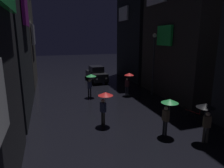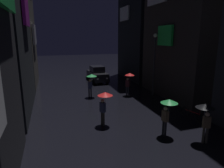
{
  "view_description": "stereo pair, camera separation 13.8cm",
  "coord_description": "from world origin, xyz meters",
  "px_view_note": "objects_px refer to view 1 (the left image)",
  "views": [
    {
      "loc": [
        -4.19,
        -2.11,
        5.26
      ],
      "look_at": [
        0.0,
        10.7,
        2.11
      ],
      "focal_mm": 32.0,
      "sensor_mm": 36.0,
      "label": 1
    },
    {
      "loc": [
        -4.06,
        -2.15,
        5.26
      ],
      "look_at": [
        0.0,
        10.7,
        2.11
      ],
      "focal_mm": 32.0,
      "sensor_mm": 36.0,
      "label": 2
    }
  ],
  "objects_px": {
    "pedestrian_midstreet_centre_red": "(105,99)",
    "streetlamp_right_far": "(154,57)",
    "pedestrian_near_crossing_red": "(129,78)",
    "bicycle_parked_at_storefront": "(192,114)",
    "car_distant": "(96,74)",
    "pedestrian_far_right_black": "(206,112)",
    "pedestrian_foreground_right_green": "(91,79)",
    "pedestrian_midstreet_left_green": "(168,107)"
  },
  "relations": [
    {
      "from": "pedestrian_far_right_black",
      "to": "streetlamp_right_far",
      "type": "relative_size",
      "value": 0.38
    },
    {
      "from": "pedestrian_foreground_right_green",
      "to": "pedestrian_midstreet_centre_red",
      "type": "bearing_deg",
      "value": -94.18
    },
    {
      "from": "car_distant",
      "to": "pedestrian_near_crossing_red",
      "type": "bearing_deg",
      "value": -78.27
    },
    {
      "from": "pedestrian_midstreet_centre_red",
      "to": "pedestrian_midstreet_left_green",
      "type": "xyz_separation_m",
      "value": [
        2.84,
        -2.34,
        0.0
      ]
    },
    {
      "from": "pedestrian_near_crossing_red",
      "to": "pedestrian_midstreet_left_green",
      "type": "bearing_deg",
      "value": -97.32
    },
    {
      "from": "pedestrian_foreground_right_green",
      "to": "car_distant",
      "type": "bearing_deg",
      "value": 71.99
    },
    {
      "from": "pedestrian_near_crossing_red",
      "to": "streetlamp_right_far",
      "type": "distance_m",
      "value": 2.92
    },
    {
      "from": "pedestrian_near_crossing_red",
      "to": "streetlamp_right_far",
      "type": "relative_size",
      "value": 0.38
    },
    {
      "from": "pedestrian_midstreet_left_green",
      "to": "streetlamp_right_far",
      "type": "distance_m",
      "value": 8.3
    },
    {
      "from": "pedestrian_midstreet_centre_red",
      "to": "bicycle_parked_at_storefront",
      "type": "relative_size",
      "value": 1.2
    },
    {
      "from": "pedestrian_midstreet_centre_red",
      "to": "pedestrian_far_right_black",
      "type": "height_order",
      "value": "same"
    },
    {
      "from": "pedestrian_near_crossing_red",
      "to": "streetlamp_right_far",
      "type": "xyz_separation_m",
      "value": [
        2.24,
        -0.43,
        1.83
      ]
    },
    {
      "from": "pedestrian_midstreet_centre_red",
      "to": "streetlamp_right_far",
      "type": "xyz_separation_m",
      "value": [
        6.08,
        5.08,
        1.83
      ]
    },
    {
      "from": "pedestrian_far_right_black",
      "to": "streetlamp_right_far",
      "type": "height_order",
      "value": "streetlamp_right_far"
    },
    {
      "from": "pedestrian_near_crossing_red",
      "to": "streetlamp_right_far",
      "type": "height_order",
      "value": "streetlamp_right_far"
    },
    {
      "from": "pedestrian_foreground_right_green",
      "to": "pedestrian_far_right_black",
      "type": "bearing_deg",
      "value": -68.6
    },
    {
      "from": "pedestrian_near_crossing_red",
      "to": "bicycle_parked_at_storefront",
      "type": "bearing_deg",
      "value": -73.94
    },
    {
      "from": "pedestrian_foreground_right_green",
      "to": "streetlamp_right_far",
      "type": "xyz_separation_m",
      "value": [
        5.64,
        -0.92,
        1.83
      ]
    },
    {
      "from": "pedestrian_midstreet_centre_red",
      "to": "pedestrian_far_right_black",
      "type": "relative_size",
      "value": 1.0
    },
    {
      "from": "car_distant",
      "to": "pedestrian_midstreet_centre_red",
      "type": "bearing_deg",
      "value": -101.37
    },
    {
      "from": "pedestrian_foreground_right_green",
      "to": "bicycle_parked_at_storefront",
      "type": "height_order",
      "value": "pedestrian_foreground_right_green"
    },
    {
      "from": "pedestrian_midstreet_centre_red",
      "to": "streetlamp_right_far",
      "type": "distance_m",
      "value": 8.13
    },
    {
      "from": "bicycle_parked_at_storefront",
      "to": "pedestrian_far_right_black",
      "type": "bearing_deg",
      "value": -119.32
    },
    {
      "from": "car_distant",
      "to": "pedestrian_foreground_right_green",
      "type": "bearing_deg",
      "value": -108.01
    },
    {
      "from": "pedestrian_far_right_black",
      "to": "pedestrian_near_crossing_red",
      "type": "bearing_deg",
      "value": 92.15
    },
    {
      "from": "pedestrian_midstreet_centre_red",
      "to": "bicycle_parked_at_storefront",
      "type": "xyz_separation_m",
      "value": [
        5.68,
        -0.88,
        -1.28
      ]
    },
    {
      "from": "bicycle_parked_at_storefront",
      "to": "car_distant",
      "type": "relative_size",
      "value": 0.42
    },
    {
      "from": "pedestrian_foreground_right_green",
      "to": "car_distant",
      "type": "distance_m",
      "value": 6.56
    },
    {
      "from": "pedestrian_far_right_black",
      "to": "bicycle_parked_at_storefront",
      "type": "height_order",
      "value": "pedestrian_far_right_black"
    },
    {
      "from": "streetlamp_right_far",
      "to": "pedestrian_midstreet_centre_red",
      "type": "bearing_deg",
      "value": -140.11
    },
    {
      "from": "pedestrian_midstreet_centre_red",
      "to": "streetlamp_right_far",
      "type": "relative_size",
      "value": 0.38
    },
    {
      "from": "bicycle_parked_at_storefront",
      "to": "streetlamp_right_far",
      "type": "relative_size",
      "value": 0.32
    },
    {
      "from": "pedestrian_midstreet_centre_red",
      "to": "bicycle_parked_at_storefront",
      "type": "height_order",
      "value": "pedestrian_midstreet_centre_red"
    },
    {
      "from": "streetlamp_right_far",
      "to": "pedestrian_foreground_right_green",
      "type": "bearing_deg",
      "value": 170.77
    },
    {
      "from": "pedestrian_foreground_right_green",
      "to": "car_distant",
      "type": "relative_size",
      "value": 0.5
    },
    {
      "from": "pedestrian_midstreet_left_green",
      "to": "car_distant",
      "type": "bearing_deg",
      "value": 91.5
    },
    {
      "from": "pedestrian_far_right_black",
      "to": "bicycle_parked_at_storefront",
      "type": "relative_size",
      "value": 1.2
    },
    {
      "from": "pedestrian_midstreet_left_green",
      "to": "pedestrian_foreground_right_green",
      "type": "bearing_deg",
      "value": 106.05
    },
    {
      "from": "car_distant",
      "to": "streetlamp_right_far",
      "type": "relative_size",
      "value": 0.75
    },
    {
      "from": "pedestrian_midstreet_centre_red",
      "to": "car_distant",
      "type": "height_order",
      "value": "pedestrian_midstreet_centre_red"
    },
    {
      "from": "pedestrian_foreground_right_green",
      "to": "streetlamp_right_far",
      "type": "relative_size",
      "value": 0.38
    },
    {
      "from": "streetlamp_right_far",
      "to": "pedestrian_far_right_black",
      "type": "bearing_deg",
      "value": -102.38
    }
  ]
}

